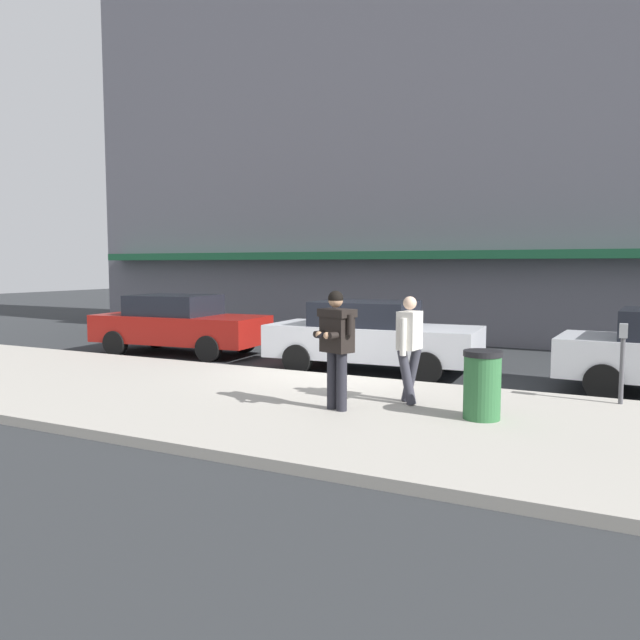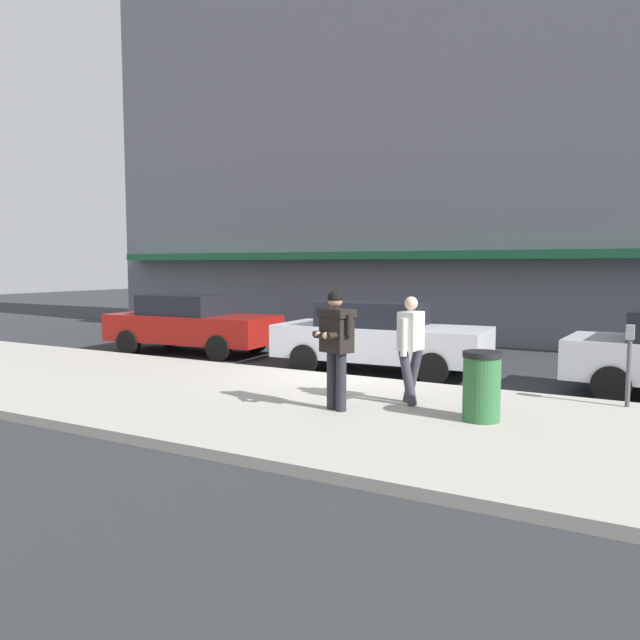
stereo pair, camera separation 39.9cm
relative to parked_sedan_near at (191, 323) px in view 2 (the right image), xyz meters
The scene contains 10 objects.
ground_plane 5.55m from the parked_sedan_near, 14.25° to the right, with size 80.00×80.00×0.00m, color #2B2D30.
sidewalk 7.63m from the parked_sedan_near, 33.59° to the right, with size 32.00×5.30×0.14m, color #A8A399.
curb_paint_line 6.51m from the parked_sedan_near, 11.63° to the right, with size 28.00×0.12×0.01m, color silver.
storefront_facade 11.65m from the parked_sedan_near, 48.46° to the left, with size 28.00×4.70×14.98m.
parked_sedan_near is the anchor object (origin of this frame).
parked_sedan_mid 5.51m from the parked_sedan_near, ahead, with size 4.60×2.12×1.54m.
man_texting_on_phone 7.91m from the parked_sedan_near, 33.36° to the right, with size 0.62×0.65×1.81m.
pedestrian_in_light_coat 8.17m from the parked_sedan_near, 24.66° to the right, with size 0.35×0.60×1.70m.
parking_meter 10.61m from the parked_sedan_near, 10.61° to the right, with size 0.12×0.18×1.27m.
trash_bin 9.52m from the parked_sedan_near, 24.25° to the right, with size 0.55×0.55×0.98m.
Camera 2 is at (5.59, -11.18, 2.33)m, focal length 35.00 mm.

